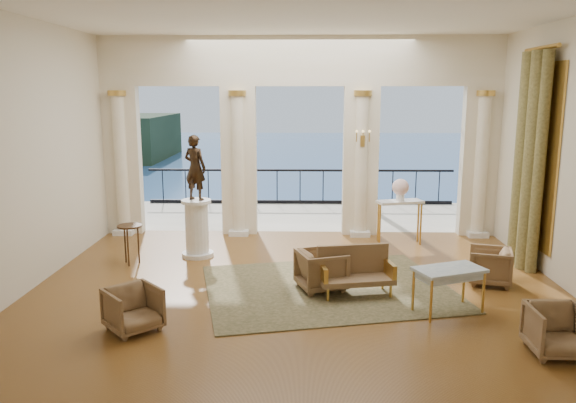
{
  "coord_description": "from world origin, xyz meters",
  "views": [
    {
      "loc": [
        0.06,
        -9.01,
        3.28
      ],
      "look_at": [
        -0.18,
        0.6,
        1.4
      ],
      "focal_mm": 35.0,
      "sensor_mm": 36.0,
      "label": 1
    }
  ],
  "objects_px": {
    "game_table": "(449,273)",
    "console_table": "(400,208)",
    "settee": "(355,271)",
    "armchair_b": "(558,329)",
    "pedestal": "(197,229)",
    "armchair_d": "(322,268)",
    "armchair_a": "(133,307)",
    "statue": "(195,168)",
    "side_table": "(130,231)",
    "armchair_c": "(490,264)"
  },
  "relations": [
    {
      "from": "game_table",
      "to": "statue",
      "type": "relative_size",
      "value": 0.89
    },
    {
      "from": "console_table",
      "to": "armchair_b",
      "type": "bearing_deg",
      "value": -93.98
    },
    {
      "from": "console_table",
      "to": "armchair_a",
      "type": "bearing_deg",
      "value": -148.79
    },
    {
      "from": "armchair_b",
      "to": "pedestal",
      "type": "height_order",
      "value": "pedestal"
    },
    {
      "from": "armchair_b",
      "to": "armchair_c",
      "type": "bearing_deg",
      "value": 89.45
    },
    {
      "from": "armchair_b",
      "to": "side_table",
      "type": "xyz_separation_m",
      "value": [
        -6.53,
        3.65,
        0.31
      ]
    },
    {
      "from": "armchair_b",
      "to": "armchair_c",
      "type": "height_order",
      "value": "armchair_c"
    },
    {
      "from": "side_table",
      "to": "settee",
      "type": "bearing_deg",
      "value": -20.26
    },
    {
      "from": "armchair_c",
      "to": "armchair_d",
      "type": "height_order",
      "value": "armchair_d"
    },
    {
      "from": "armchair_b",
      "to": "armchair_a",
      "type": "bearing_deg",
      "value": 173.9
    },
    {
      "from": "pedestal",
      "to": "console_table",
      "type": "bearing_deg",
      "value": 15.2
    },
    {
      "from": "console_table",
      "to": "pedestal",
      "type": "bearing_deg",
      "value": 179.69
    },
    {
      "from": "armchair_b",
      "to": "console_table",
      "type": "xyz_separation_m",
      "value": [
        -1.09,
        5.35,
        0.44
      ]
    },
    {
      "from": "armchair_a",
      "to": "console_table",
      "type": "xyz_separation_m",
      "value": [
        4.48,
        4.76,
        0.44
      ]
    },
    {
      "from": "armchair_d",
      "to": "console_table",
      "type": "distance_m",
      "value": 3.56
    },
    {
      "from": "armchair_c",
      "to": "game_table",
      "type": "distance_m",
      "value": 1.72
    },
    {
      "from": "pedestal",
      "to": "side_table",
      "type": "distance_m",
      "value": 1.31
    },
    {
      "from": "armchair_b",
      "to": "armchair_d",
      "type": "relative_size",
      "value": 0.92
    },
    {
      "from": "settee",
      "to": "pedestal",
      "type": "relative_size",
      "value": 1.1
    },
    {
      "from": "armchair_d",
      "to": "game_table",
      "type": "distance_m",
      "value": 2.11
    },
    {
      "from": "armchair_c",
      "to": "game_table",
      "type": "bearing_deg",
      "value": -22.36
    },
    {
      "from": "armchair_c",
      "to": "armchair_a",
      "type": "bearing_deg",
      "value": -53.49
    },
    {
      "from": "armchair_a",
      "to": "armchair_d",
      "type": "relative_size",
      "value": 0.91
    },
    {
      "from": "game_table",
      "to": "pedestal",
      "type": "height_order",
      "value": "pedestal"
    },
    {
      "from": "pedestal",
      "to": "console_table",
      "type": "relative_size",
      "value": 1.1
    },
    {
      "from": "armchair_b",
      "to": "armchair_d",
      "type": "bearing_deg",
      "value": 141.42
    },
    {
      "from": "armchair_a",
      "to": "console_table",
      "type": "bearing_deg",
      "value": 4.09
    },
    {
      "from": "game_table",
      "to": "console_table",
      "type": "xyz_separation_m",
      "value": [
        -0.06,
        4.0,
        0.16
      ]
    },
    {
      "from": "armchair_c",
      "to": "console_table",
      "type": "height_order",
      "value": "console_table"
    },
    {
      "from": "game_table",
      "to": "console_table",
      "type": "relative_size",
      "value": 1.08
    },
    {
      "from": "side_table",
      "to": "statue",
      "type": "bearing_deg",
      "value": 24.51
    },
    {
      "from": "armchair_d",
      "to": "statue",
      "type": "relative_size",
      "value": 0.59
    },
    {
      "from": "statue",
      "to": "armchair_d",
      "type": "bearing_deg",
      "value": 166.82
    },
    {
      "from": "side_table",
      "to": "armchair_a",
      "type": "bearing_deg",
      "value": -72.53
    },
    {
      "from": "settee",
      "to": "armchair_d",
      "type": "bearing_deg",
      "value": 148.86
    },
    {
      "from": "game_table",
      "to": "armchair_c",
      "type": "bearing_deg",
      "value": 29.6
    },
    {
      "from": "game_table",
      "to": "console_table",
      "type": "bearing_deg",
      "value": 68.95
    },
    {
      "from": "armchair_c",
      "to": "armchair_b",
      "type": "bearing_deg",
      "value": 15.54
    },
    {
      "from": "armchair_d",
      "to": "side_table",
      "type": "relative_size",
      "value": 0.98
    },
    {
      "from": "armchair_d",
      "to": "settee",
      "type": "distance_m",
      "value": 0.58
    },
    {
      "from": "armchair_a",
      "to": "side_table",
      "type": "height_order",
      "value": "side_table"
    },
    {
      "from": "armchair_c",
      "to": "settee",
      "type": "xyz_separation_m",
      "value": [
        -2.38,
        -0.57,
        0.05
      ]
    },
    {
      "from": "pedestal",
      "to": "statue",
      "type": "relative_size",
      "value": 0.9
    },
    {
      "from": "statue",
      "to": "armchair_b",
      "type": "bearing_deg",
      "value": 166.34
    },
    {
      "from": "pedestal",
      "to": "statue",
      "type": "height_order",
      "value": "statue"
    },
    {
      "from": "armchair_b",
      "to": "armchair_d",
      "type": "distance_m",
      "value": 3.71
    },
    {
      "from": "armchair_c",
      "to": "settee",
      "type": "relative_size",
      "value": 0.54
    },
    {
      "from": "pedestal",
      "to": "side_table",
      "type": "bearing_deg",
      "value": -155.49
    },
    {
      "from": "settee",
      "to": "armchair_b",
      "type": "bearing_deg",
      "value": -52.78
    },
    {
      "from": "armchair_d",
      "to": "settee",
      "type": "bearing_deg",
      "value": -129.67
    }
  ]
}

